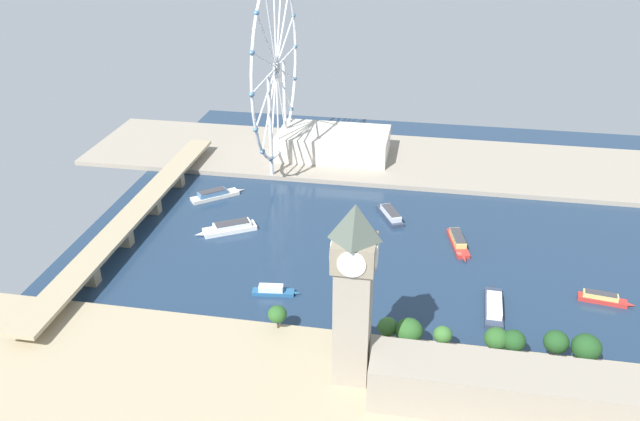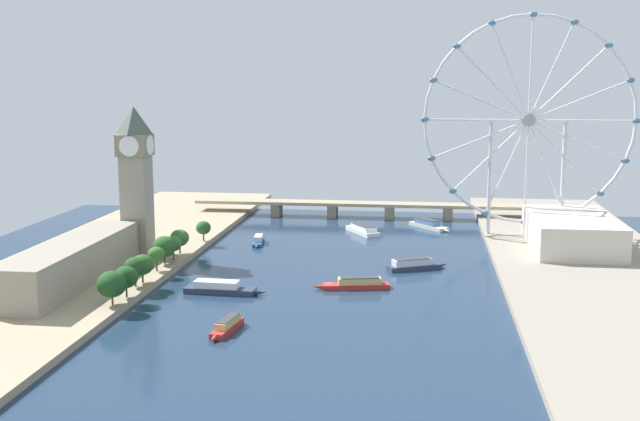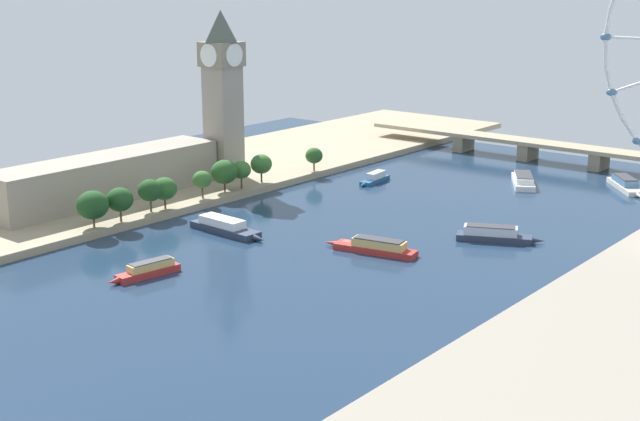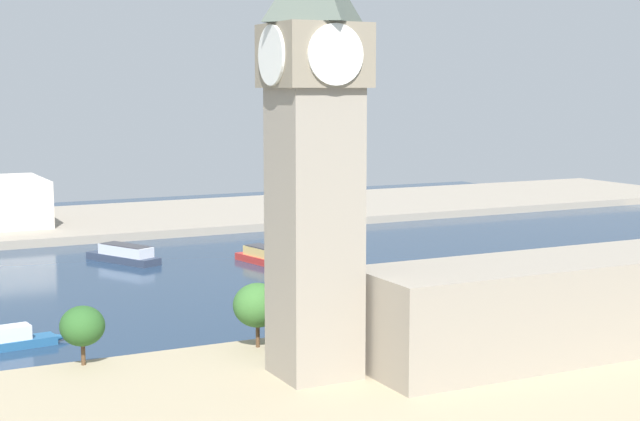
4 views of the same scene
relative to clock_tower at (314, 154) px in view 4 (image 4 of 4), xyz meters
The scene contains 11 objects.
ground_plane 120.45m from the clock_tower, 22.42° to the right, with size 413.63×413.63×0.00m, color #1E334C.
riverbank_left 61.94m from the clock_tower, 112.29° to the right, with size 90.00×520.00×3.00m, color tan.
riverbank_right 233.68m from the clock_tower, 10.77° to the right, with size 90.00×520.00×3.00m, color gray.
clock_tower is the anchor object (origin of this frame).
parliament_block 68.34m from the clock_tower, 97.39° to the right, with size 22.00×105.52×18.39m, color gray.
tree_row_embankment 58.32m from the clock_tower, 62.94° to the right, with size 14.18×136.66×13.92m.
tour_boat_2 80.72m from the clock_tower, 39.97° to the left, with size 7.32×23.78×4.75m.
tour_boat_3 130.44m from the clock_tower, 20.07° to the right, with size 35.04×12.46×5.29m.
tour_boat_4 137.86m from the clock_tower, 55.74° to the right, with size 8.15×25.67×4.96m.
tour_boat_5 147.18m from the clock_tower, ahead, with size 30.43×18.21×5.62m.
tour_boat_6 91.74m from the clock_tower, 44.89° to the right, with size 36.54×9.28×5.55m.
Camera 4 is at (-253.14, 116.57, 53.66)m, focal length 53.92 mm.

